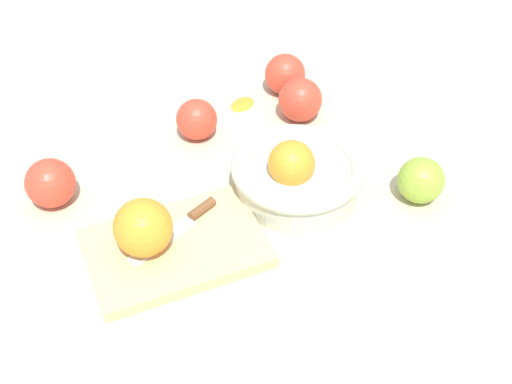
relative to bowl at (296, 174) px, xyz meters
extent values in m
plane|color=beige|center=(0.10, -0.08, -0.04)|extent=(2.40, 2.40, 0.00)
cylinder|color=beige|center=(0.00, 0.00, -0.01)|extent=(0.19, 0.19, 0.05)
torus|color=beige|center=(0.00, 0.00, 0.01)|extent=(0.20, 0.20, 0.02)
sphere|color=orange|center=(0.01, 0.00, 0.03)|extent=(0.07, 0.07, 0.07)
cube|color=#DBB77F|center=(0.21, 0.00, -0.03)|extent=(0.27, 0.21, 0.02)
sphere|color=orange|center=(0.25, -0.02, 0.02)|extent=(0.08, 0.08, 0.08)
cube|color=silver|center=(0.22, -0.02, -0.02)|extent=(0.11, 0.04, 0.00)
cylinder|color=brown|center=(0.15, -0.03, -0.01)|extent=(0.05, 0.02, 0.01)
sphere|color=#D6422D|center=(-0.16, -0.22, 0.00)|extent=(0.07, 0.07, 0.07)
sphere|color=#D6422D|center=(-0.13, -0.14, 0.00)|extent=(0.08, 0.08, 0.08)
sphere|color=#D6422D|center=(0.04, -0.21, 0.00)|extent=(0.07, 0.07, 0.07)
sphere|color=#D6422D|center=(0.30, -0.20, 0.00)|extent=(0.07, 0.07, 0.07)
sphere|color=#8EB738|center=(-0.14, 0.12, 0.00)|extent=(0.07, 0.07, 0.07)
ellipsoid|color=orange|center=(-0.07, -0.24, -0.03)|extent=(0.06, 0.05, 0.01)
camera|label=1|loc=(0.49, 0.56, 0.64)|focal=46.10mm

